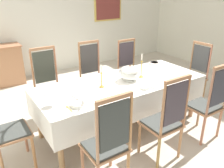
# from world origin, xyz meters

# --- Properties ---
(ground) EXTENTS (7.52, 5.92, 0.04)m
(ground) POSITION_xyz_m (0.00, 0.00, -0.02)
(ground) COLOR beige
(back_wall) EXTENTS (7.52, 0.08, 3.04)m
(back_wall) POSITION_xyz_m (0.00, 3.00, 1.52)
(back_wall) COLOR silver
(back_wall) RESTS_ON ground
(dining_table) EXTENTS (2.57, 1.01, 0.76)m
(dining_table) POSITION_xyz_m (0.00, -0.20, 0.69)
(dining_table) COLOR #9F7950
(dining_table) RESTS_ON ground
(tablecloth) EXTENTS (2.59, 1.03, 0.39)m
(tablecloth) POSITION_xyz_m (0.00, -0.20, 0.67)
(tablecloth) COLOR white
(tablecloth) RESTS_ON dining_table
(chair_south_a) EXTENTS (0.44, 0.42, 1.17)m
(chair_south_a) POSITION_xyz_m (-0.84, -1.12, 0.59)
(chair_south_a) COLOR #A26C4D
(chair_south_a) RESTS_ON ground
(chair_north_a) EXTENTS (0.44, 0.42, 1.20)m
(chair_north_a) POSITION_xyz_m (-0.84, 0.72, 0.60)
(chair_north_a) COLOR #A36A53
(chair_north_a) RESTS_ON ground
(chair_south_b) EXTENTS (0.44, 0.42, 1.17)m
(chair_south_b) POSITION_xyz_m (-0.00, -1.12, 0.59)
(chair_south_b) COLOR #A2754D
(chair_south_b) RESTS_ON ground
(chair_north_b) EXTENTS (0.44, 0.42, 1.20)m
(chair_north_b) POSITION_xyz_m (-0.00, 0.72, 0.60)
(chair_north_b) COLOR #A96C57
(chair_north_b) RESTS_ON ground
(chair_south_c) EXTENTS (0.44, 0.42, 1.17)m
(chair_south_c) POSITION_xyz_m (0.84, -1.12, 0.59)
(chair_south_c) COLOR #A86A4B
(chair_south_c) RESTS_ON ground
(chair_north_c) EXTENTS (0.44, 0.42, 1.13)m
(chair_north_c) POSITION_xyz_m (0.84, 0.71, 0.58)
(chair_north_c) COLOR #B0704E
(chair_north_c) RESTS_ON ground
(chair_head_west) EXTENTS (0.42, 0.44, 1.23)m
(chair_head_west) POSITION_xyz_m (-1.70, -0.20, 0.61)
(chair_head_west) COLOR #AF6F51
(chair_head_west) RESTS_ON ground
(chair_head_east) EXTENTS (0.42, 0.44, 1.14)m
(chair_head_east) POSITION_xyz_m (1.69, -0.20, 0.58)
(chair_head_east) COLOR #A06A49
(chair_head_east) RESTS_ON ground
(soup_tureen) EXTENTS (0.31, 0.31, 0.24)m
(soup_tureen) POSITION_xyz_m (0.14, -0.20, 0.88)
(soup_tureen) COLOR white
(soup_tureen) RESTS_ON tablecloth
(candlestick_west) EXTENTS (0.07, 0.07, 0.33)m
(candlestick_west) POSITION_xyz_m (-0.36, -0.20, 0.90)
(candlestick_west) COLOR gold
(candlestick_west) RESTS_ON tablecloth
(candlestick_east) EXTENTS (0.07, 0.07, 0.38)m
(candlestick_east) POSITION_xyz_m (0.36, -0.20, 0.92)
(candlestick_east) COLOR gold
(candlestick_east) RESTS_ON tablecloth
(bowl_near_left) EXTENTS (0.14, 0.14, 0.03)m
(bowl_near_left) POSITION_xyz_m (0.12, -0.57, 0.79)
(bowl_near_left) COLOR white
(bowl_near_left) RESTS_ON tablecloth
(bowl_near_right) EXTENTS (0.17, 0.17, 0.04)m
(bowl_near_right) POSITION_xyz_m (-0.89, -0.53, 0.79)
(bowl_near_right) COLOR white
(bowl_near_right) RESTS_ON tablecloth
(bowl_far_left) EXTENTS (0.14, 0.14, 0.03)m
(bowl_far_left) POSITION_xyz_m (0.24, 0.15, 0.78)
(bowl_far_left) COLOR white
(bowl_far_left) RESTS_ON tablecloth
(bowl_far_right) EXTENTS (0.18, 0.18, 0.04)m
(bowl_far_right) POSITION_xyz_m (1.01, 0.19, 0.79)
(bowl_far_right) COLOR white
(bowl_far_right) RESTS_ON tablecloth
(spoon_primary) EXTENTS (0.03, 0.18, 0.01)m
(spoon_primary) POSITION_xyz_m (0.22, -0.55, 0.77)
(spoon_primary) COLOR gold
(spoon_primary) RESTS_ON tablecloth
(spoon_secondary) EXTENTS (0.03, 0.18, 0.01)m
(spoon_secondary) POSITION_xyz_m (-1.01, -0.50, 0.77)
(spoon_secondary) COLOR gold
(spoon_secondary) RESTS_ON tablecloth
(framed_painting) EXTENTS (0.86, 0.05, 0.99)m
(framed_painting) POSITION_xyz_m (1.75, 2.94, 1.69)
(framed_painting) COLOR #D1B251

